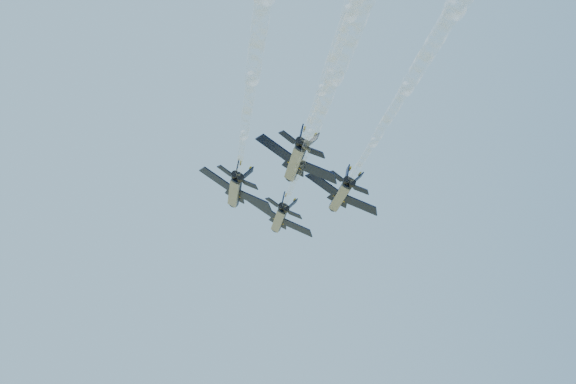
{
  "coord_description": "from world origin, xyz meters",
  "views": [
    {
      "loc": [
        -4.87,
        -102.1,
        68.62
      ],
      "look_at": [
        0.12,
        2.09,
        106.58
      ],
      "focal_mm": 45.0,
      "sensor_mm": 36.0,
      "label": 1
    }
  ],
  "objects_px": {
    "jet_lead": "(279,219)",
    "jet_left": "(235,191)",
    "jet_right": "(340,196)",
    "jet_slot": "(296,162)"
  },
  "relations": [
    {
      "from": "jet_lead",
      "to": "jet_right",
      "type": "relative_size",
      "value": 1.0
    },
    {
      "from": "jet_left",
      "to": "jet_slot",
      "type": "height_order",
      "value": "same"
    },
    {
      "from": "jet_lead",
      "to": "jet_left",
      "type": "bearing_deg",
      "value": -122.47
    },
    {
      "from": "jet_lead",
      "to": "jet_right",
      "type": "distance_m",
      "value": 14.85
    },
    {
      "from": "jet_slot",
      "to": "jet_left",
      "type": "bearing_deg",
      "value": 120.71
    },
    {
      "from": "jet_lead",
      "to": "jet_right",
      "type": "xyz_separation_m",
      "value": [
        8.87,
        -11.9,
        0.0
      ]
    },
    {
      "from": "jet_lead",
      "to": "jet_slot",
      "type": "xyz_separation_m",
      "value": [
        1.25,
        -25.13,
        0.0
      ]
    },
    {
      "from": "jet_lead",
      "to": "jet_left",
      "type": "height_order",
      "value": "same"
    },
    {
      "from": "jet_left",
      "to": "jet_slot",
      "type": "bearing_deg",
      "value": -59.29
    },
    {
      "from": "jet_slot",
      "to": "jet_right",
      "type": "bearing_deg",
      "value": 55.71
    }
  ]
}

